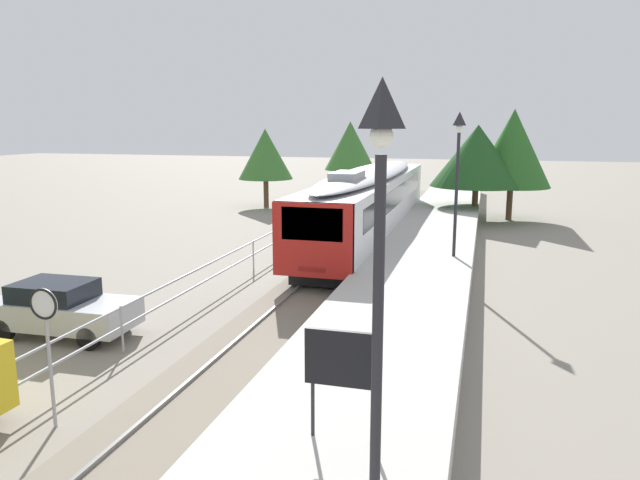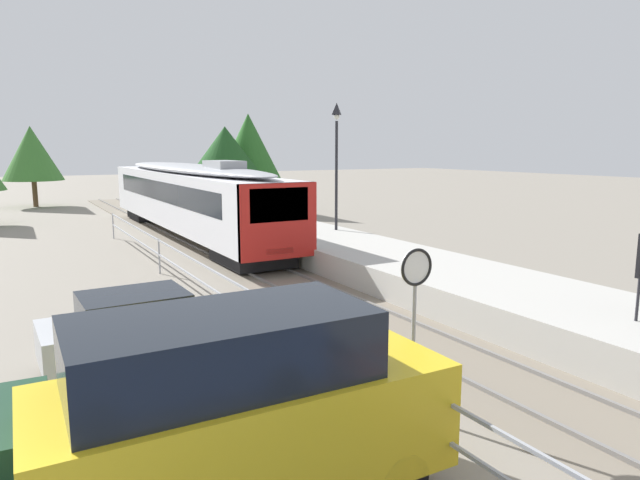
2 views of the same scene
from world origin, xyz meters
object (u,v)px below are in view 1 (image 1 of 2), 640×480
Objects in this scene: platform_lamp_near_end at (379,241)px; platform_notice_board at (343,362)px; platform_lamp_mid_platform at (458,157)px; parked_hatchback_silver at (61,308)px; commuter_train at (370,199)px; speed_limit_sign at (45,323)px.

platform_lamp_near_end is 3.63m from platform_notice_board.
parked_hatchback_silver is at bearing -137.90° from platform_lamp_mid_platform.
commuter_train is 5.08× the size of parked_hatchback_silver.
commuter_train is 3.84× the size of platform_lamp_near_end.
platform_lamp_near_end is 7.85m from speed_limit_sign.
platform_notice_board reaches higher than parked_hatchback_silver.
platform_lamp_mid_platform reaches higher than commuter_train.
platform_lamp_mid_platform is at bearing 42.10° from parked_hatchback_silver.
platform_lamp_near_end reaches higher than platform_notice_board.
speed_limit_sign reaches higher than parked_hatchback_silver.
platform_lamp_mid_platform reaches higher than parked_hatchback_silver.
speed_limit_sign is (-2.34, -20.00, -0.02)m from commuter_train.
platform_notice_board is (-0.97, -14.04, -2.44)m from platform_lamp_mid_platform.
commuter_train is 16.65m from parked_hatchback_silver.
platform_lamp_mid_platform is at bearing 86.06° from platform_notice_board.
platform_lamp_near_end reaches higher than commuter_train.
platform_lamp_near_end is 1.32× the size of parked_hatchback_silver.
platform_lamp_near_end is at bearing -68.90° from platform_notice_board.
platform_lamp_near_end is 1.91× the size of speed_limit_sign.
parked_hatchback_silver is (-5.66, -15.60, -1.36)m from commuter_train.
parked_hatchback_silver is (-3.32, 4.41, -1.33)m from speed_limit_sign.
platform_lamp_mid_platform is 15.39m from speed_limit_sign.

